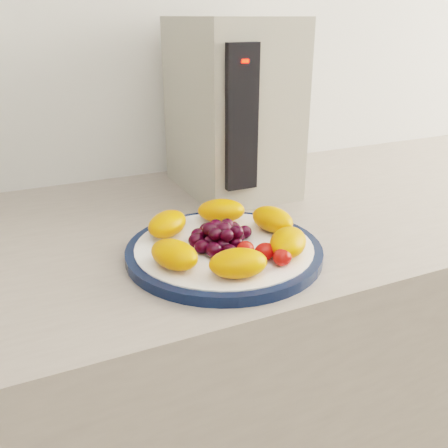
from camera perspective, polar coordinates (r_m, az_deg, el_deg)
name	(u,v)px	position (r m, az deg, el deg)	size (l,w,h in m)	color
counter	(150,444)	(1.07, -8.44, -23.62)	(3.50, 0.60, 0.90)	gray
plate_rim	(224,251)	(0.72, 0.00, -3.14)	(0.28, 0.28, 0.01)	#0B1734
plate_face	(224,251)	(0.72, 0.00, -3.07)	(0.25, 0.25, 0.02)	white
appliance_body	(231,107)	(0.97, 0.83, 13.19)	(0.18, 0.25, 0.32)	#A29D8E
appliance_panel	(241,119)	(0.83, 1.99, 11.90)	(0.05, 0.02, 0.24)	black
appliance_led	(245,61)	(0.81, 2.42, 18.11)	(0.01, 0.01, 0.01)	#FF0C05
fruit_plate	(228,235)	(0.70, 0.47, -1.31)	(0.24, 0.24, 0.04)	orange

